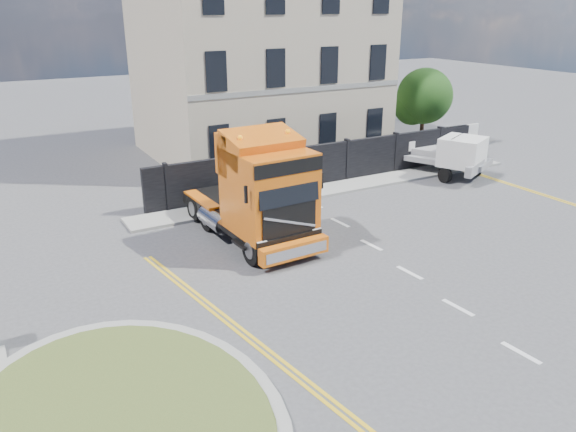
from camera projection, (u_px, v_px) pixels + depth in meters
ground at (326, 289)px, 17.04m from camera, size 120.00×120.00×0.00m
traffic_island at (117, 426)px, 11.35m from camera, size 6.80×6.80×0.17m
hoarding_fence at (339, 162)px, 27.05m from camera, size 18.80×0.25×2.00m
georgian_building at (257, 50)px, 31.24m from camera, size 12.30×10.30×12.80m
tree at (422, 99)px, 32.46m from camera, size 3.20×3.20×4.80m
pavement_far at (339, 188)px, 26.39m from camera, size 20.00×1.60×0.12m
truck at (260, 196)px, 19.73m from camera, size 2.79×6.84×4.04m
flatbed_pickup at (453, 155)px, 27.92m from camera, size 4.01×5.57×2.10m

